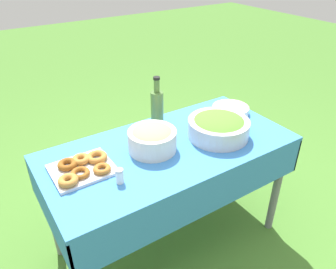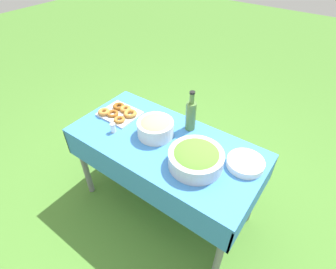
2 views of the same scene
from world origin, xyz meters
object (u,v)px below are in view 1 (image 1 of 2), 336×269
at_px(salad_bowl, 219,126).
at_px(donut_platter, 82,168).
at_px(olive_oil_bottle, 157,107).
at_px(pasta_bowl, 152,138).
at_px(plate_stack, 230,110).

height_order(salad_bowl, donut_platter, salad_bowl).
bearing_deg(donut_platter, olive_oil_bottle, -161.06).
distance_m(pasta_bowl, plate_stack, 0.67).
xyz_separation_m(donut_platter, olive_oil_bottle, (-0.56, -0.19, 0.11)).
bearing_deg(donut_platter, pasta_bowl, 176.57).
relative_size(salad_bowl, donut_platter, 1.12).
height_order(pasta_bowl, olive_oil_bottle, olive_oil_bottle).
relative_size(salad_bowl, olive_oil_bottle, 1.11).
height_order(pasta_bowl, plate_stack, pasta_bowl).
relative_size(donut_platter, plate_stack, 1.33).
distance_m(salad_bowl, plate_stack, 0.32).
distance_m(salad_bowl, olive_oil_bottle, 0.39).
height_order(pasta_bowl, donut_platter, pasta_bowl).
height_order(donut_platter, plate_stack, donut_platter).
relative_size(pasta_bowl, olive_oil_bottle, 0.82).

